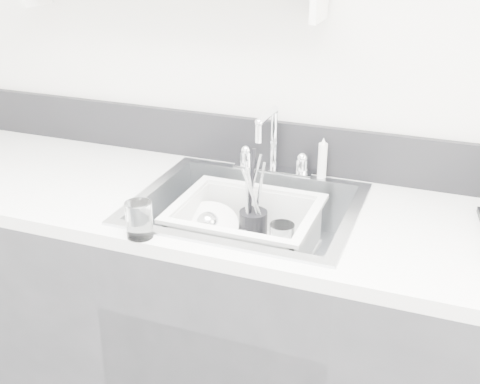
% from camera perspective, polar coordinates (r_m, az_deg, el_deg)
% --- Properties ---
extents(counter_run, '(3.20, 0.62, 0.92)m').
position_cam_1_polar(counter_run, '(1.98, 0.53, -13.21)').
color(counter_run, '#2A2A2D').
rests_on(counter_run, ground).
extents(backsplash, '(3.20, 0.02, 0.16)m').
position_cam_1_polar(backsplash, '(1.97, 3.61, 4.46)').
color(backsplash, black).
rests_on(backsplash, counter_run).
extents(sink, '(0.64, 0.52, 0.20)m').
position_cam_1_polar(sink, '(1.78, 0.57, -3.76)').
color(sink, silver).
rests_on(sink, counter_run).
extents(faucet, '(0.26, 0.18, 0.23)m').
position_cam_1_polar(faucet, '(1.93, 3.12, 3.41)').
color(faucet, silver).
rests_on(faucet, counter_run).
extents(side_sprayer, '(0.03, 0.03, 0.14)m').
position_cam_1_polar(side_sprayer, '(1.90, 7.82, 3.14)').
color(side_sprayer, silver).
rests_on(side_sprayer, counter_run).
extents(wash_tub, '(0.43, 0.36, 0.16)m').
position_cam_1_polar(wash_tub, '(1.78, 0.52, -3.69)').
color(wash_tub, silver).
rests_on(wash_tub, sink).
extents(plate_stack, '(0.25, 0.24, 0.10)m').
position_cam_1_polar(plate_stack, '(1.84, -3.02, -4.15)').
color(plate_stack, white).
rests_on(plate_stack, wash_tub).
extents(utensil_cup, '(0.09, 0.09, 0.29)m').
position_cam_1_polar(utensil_cup, '(1.82, 1.26, -3.15)').
color(utensil_cup, black).
rests_on(utensil_cup, wash_tub).
extents(ladle, '(0.29, 0.21, 0.08)m').
position_cam_1_polar(ladle, '(1.81, -1.63, -4.22)').
color(ladle, silver).
rests_on(ladle, wash_tub).
extents(tumbler_in_tub, '(0.08, 0.08, 0.10)m').
position_cam_1_polar(tumbler_in_tub, '(1.76, 3.97, -4.62)').
color(tumbler_in_tub, white).
rests_on(tumbler_in_tub, wash_tub).
extents(tumbler_counter, '(0.08, 0.08, 0.10)m').
position_cam_1_polar(tumbler_counter, '(1.57, -9.55, -2.62)').
color(tumbler_counter, white).
rests_on(tumbler_counter, counter_run).
extents(bowl_small, '(0.13, 0.13, 0.03)m').
position_cam_1_polar(bowl_small, '(1.73, 1.64, -6.37)').
color(bowl_small, white).
rests_on(bowl_small, wash_tub).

